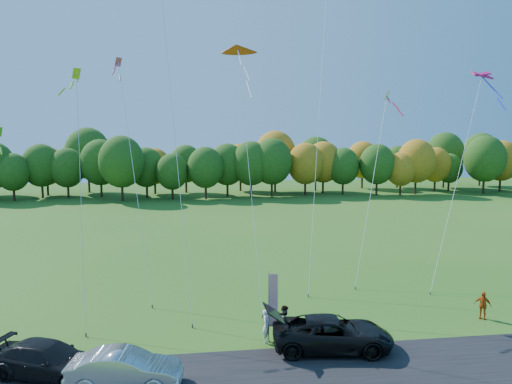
{
  "coord_description": "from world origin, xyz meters",
  "views": [
    {
      "loc": [
        -4.24,
        -24.37,
        10.9
      ],
      "look_at": [
        0.0,
        6.0,
        7.0
      ],
      "focal_mm": 35.0,
      "sensor_mm": 36.0,
      "label": 1
    }
  ],
  "objects": [
    {
      "name": "black_suv",
      "position": [
        2.79,
        -1.52,
        0.83
      ],
      "size": [
        6.28,
        3.56,
        1.65
      ],
      "primitive_type": "imported",
      "rotation": [
        0.0,
        0.0,
        1.43
      ],
      "color": "black",
      "rests_on": "ground"
    },
    {
      "name": "silver_sedan",
      "position": [
        -6.98,
        -3.81,
        0.79
      ],
      "size": [
        4.97,
        2.31,
        1.58
      ],
      "primitive_type": "imported",
      "rotation": [
        0.0,
        0.0,
        1.43
      ],
      "color": "#BBBABF",
      "rests_on": "ground"
    },
    {
      "name": "kite_delta_blue",
      "position": [
        -5.26,
        7.64,
        14.68
      ],
      "size": [
        4.05,
        11.86,
        29.83
      ],
      "color": "#4C3F33",
      "rests_on": "ground"
    },
    {
      "name": "kite_diamond_white",
      "position": [
        9.41,
        10.84,
        6.88
      ],
      "size": [
        5.42,
        7.73,
        14.31
      ],
      "color": "#4C3F33",
      "rests_on": "ground"
    },
    {
      "name": "kite_parafoil_orange",
      "position": [
        5.56,
        11.86,
        12.44
      ],
      "size": [
        6.06,
        11.93,
        25.24
      ],
      "color": "#4C3F33",
      "rests_on": "ground"
    },
    {
      "name": "person_tailgate_b",
      "position": [
        0.72,
        0.13,
        0.88
      ],
      "size": [
        0.99,
        1.07,
        1.76
      ],
      "primitive_type": "imported",
      "rotation": [
        0.0,
        0.0,
        1.09
      ],
      "color": "gray",
      "rests_on": "ground"
    },
    {
      "name": "person_east",
      "position": [
        12.54,
        1.23,
        0.8
      ],
      "size": [
        0.96,
        0.91,
        1.6
      ],
      "primitive_type": "imported",
      "rotation": [
        0.0,
        0.0,
        -0.73
      ],
      "color": "#C95012",
      "rests_on": "ground"
    },
    {
      "name": "kite_diamond_yellow",
      "position": [
        -10.36,
        5.44,
        7.33
      ],
      "size": [
        1.98,
        7.89,
        15.03
      ],
      "color": "#4C3F33",
      "rests_on": "ground"
    },
    {
      "name": "feather_flag",
      "position": [
        -0.04,
        -0.23,
        2.24
      ],
      "size": [
        0.49,
        0.09,
        3.69
      ],
      "color": "#999999",
      "rests_on": "ground"
    },
    {
      "name": "dark_truck_a",
      "position": [
        -10.47,
        -2.4,
        0.76
      ],
      "size": [
        5.66,
        3.96,
        1.52
      ],
      "primitive_type": "imported",
      "rotation": [
        0.0,
        0.0,
        1.18
      ],
      "color": "black",
      "rests_on": "ground"
    },
    {
      "name": "kite_delta_red",
      "position": [
        -0.32,
        8.14,
        9.97
      ],
      "size": [
        2.66,
        9.82,
        17.99
      ],
      "color": "#4C3F33",
      "rests_on": "ground"
    },
    {
      "name": "tree_line",
      "position": [
        0.0,
        55.0,
        0.0
      ],
      "size": [
        116.0,
        12.0,
        10.0
      ],
      "primitive_type": null,
      "color": "#1E4711",
      "rests_on": "ground"
    },
    {
      "name": "ground",
      "position": [
        0.0,
        0.0,
        0.0
      ],
      "size": [
        160.0,
        160.0,
        0.0
      ],
      "primitive_type": "plane",
      "color": "#235A17"
    },
    {
      "name": "asphalt_strip",
      "position": [
        0.0,
        -4.0,
        0.01
      ],
      "size": [
        90.0,
        6.0,
        0.01
      ],
      "primitive_type": "cube",
      "color": "black",
      "rests_on": "ground"
    },
    {
      "name": "kite_parafoil_rainbow",
      "position": [
        15.23,
        9.12,
        7.66
      ],
      "size": [
        9.07,
        7.74,
        15.71
      ],
      "color": "#4C3F33",
      "rests_on": "ground"
    },
    {
      "name": "kite_diamond_pink",
      "position": [
        -7.72,
        9.42,
        7.94
      ],
      "size": [
        3.05,
        8.17,
        16.27
      ],
      "color": "#4C3F33",
      "rests_on": "ground"
    },
    {
      "name": "person_tailgate_a",
      "position": [
        -0.32,
        -0.21,
        0.86
      ],
      "size": [
        0.63,
        0.74,
        1.72
      ],
      "primitive_type": "imported",
      "rotation": [
        0.0,
        0.0,
        1.14
      ],
      "color": "white",
      "rests_on": "ground"
    }
  ]
}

